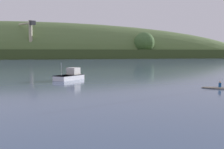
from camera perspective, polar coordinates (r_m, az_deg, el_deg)
far_shoreline_hill at (r=212.27m, az=-17.06°, el=3.35°), size 458.45×107.86×51.51m
dockside_crane at (r=181.68m, az=-16.12°, el=6.77°), size 10.34×15.59×23.37m
fishing_boat_moored at (r=45.06m, az=-8.19°, el=-0.49°), size 5.39×5.25×3.49m
canoe_with_paddler at (r=35.88m, az=20.89°, el=-2.56°), size 3.84×3.40×1.02m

